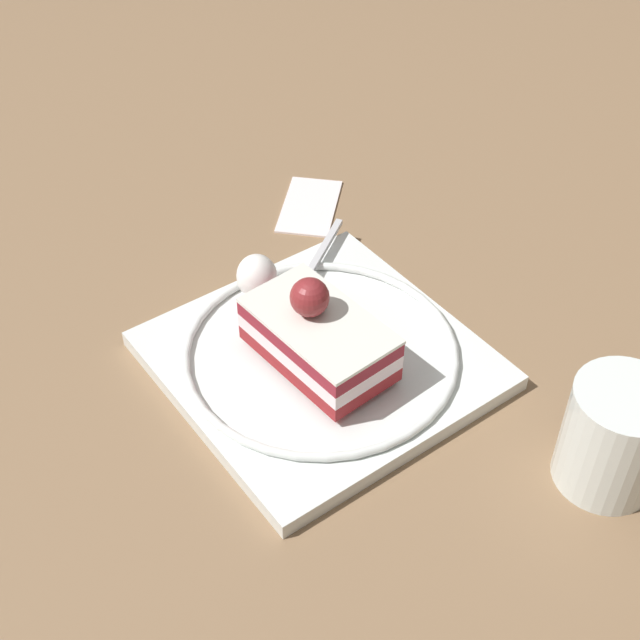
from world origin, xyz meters
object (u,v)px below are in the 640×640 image
object	(u,v)px
dessert_plate	(320,357)
whipped_cream_dollop	(257,276)
folded_napkin	(310,205)
cake_slice	(319,335)
drink_glass_near	(614,439)
fork	(314,265)

from	to	relation	value
dessert_plate	whipped_cream_dollop	distance (m)	0.09
whipped_cream_dollop	folded_napkin	xyz separation A→B (m)	(-0.09, 0.13, -0.04)
cake_slice	drink_glass_near	distance (m)	0.22
drink_glass_near	folded_napkin	size ratio (longest dim) A/B	0.89
whipped_cream_dollop	folded_napkin	distance (m)	0.17
cake_slice	fork	xyz separation A→B (m)	(-0.09, 0.07, -0.02)
dessert_plate	folded_napkin	distance (m)	0.22
whipped_cream_dollop	drink_glass_near	world-z (taller)	drink_glass_near
whipped_cream_dollop	folded_napkin	world-z (taller)	whipped_cream_dollop
folded_napkin	dessert_plate	bearing A→B (deg)	-38.69
cake_slice	drink_glass_near	size ratio (longest dim) A/B	1.42
cake_slice	dessert_plate	bearing A→B (deg)	135.20
cake_slice	whipped_cream_dollop	bearing A→B (deg)	173.78
dessert_plate	folded_napkin	size ratio (longest dim) A/B	2.67
fork	folded_napkin	size ratio (longest dim) A/B	1.24
dessert_plate	whipped_cream_dollop	bearing A→B (deg)	177.75
folded_napkin	cake_slice	bearing A→B (deg)	-38.93
cake_slice	folded_napkin	size ratio (longest dim) A/B	1.27
dessert_plate	cake_slice	bearing A→B (deg)	-44.80
fork	folded_napkin	distance (m)	0.12
fork	drink_glass_near	world-z (taller)	drink_glass_near
dessert_plate	fork	bearing A→B (deg)	141.77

